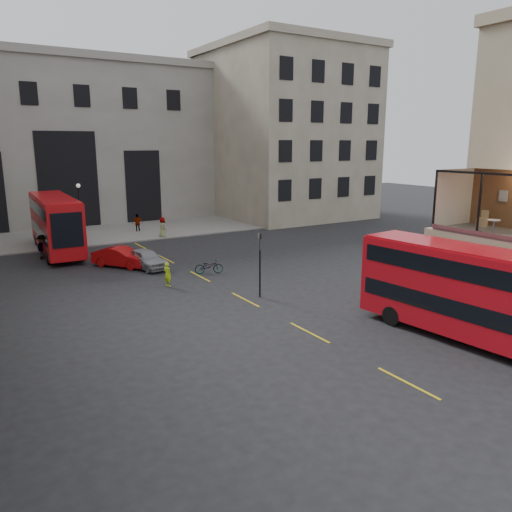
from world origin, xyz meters
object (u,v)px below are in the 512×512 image
cafe_chair_d (482,222)px  pedestrian_d (162,228)px  bus_far (55,221)px  pedestrian_b (42,247)px  cafe_table_far (494,225)px  traffic_light_near (260,257)px  street_lamp_b (81,217)px  bus_near (474,290)px  pedestrian_c (138,223)px  car_b (121,257)px  car_a (146,259)px  bicycle (209,266)px  cyclist (167,274)px

cafe_chair_d → pedestrian_d: bearing=102.2°
bus_far → pedestrian_b: (-1.49, -1.86, -1.64)m
cafe_table_far → traffic_light_near: bearing=124.2°
traffic_light_near → cafe_chair_d: 11.93m
bus_far → cafe_chair_d: 31.65m
street_lamp_b → cafe_chair_d: 33.07m
bus_near → pedestrian_d: size_ratio=5.55×
pedestrian_b → cafe_chair_d: 31.04m
pedestrian_c → cafe_chair_d: size_ratio=2.23×
car_b → cafe_table_far: 24.59m
pedestrian_d → traffic_light_near: bearing=164.4°
bus_near → car_a: (-7.78, 20.78, -1.71)m
bicycle → cafe_chair_d: (8.46, -14.61, 4.35)m
bus_far → bus_near: bearing=-67.8°
bus_near → cafe_chair_d: bearing=32.8°
traffic_light_near → car_a: (-3.28, 10.13, -1.72)m
street_lamp_b → bicycle: street_lamp_b is taller
car_b → pedestrian_b: size_ratio=2.30×
bicycle → cafe_chair_d: cafe_chair_d is taller
bus_far → cafe_chair_d: size_ratio=14.06×
pedestrian_d → bicycle: bearing=161.4°
street_lamp_b → car_b: 10.63m
cyclist → cafe_chair_d: cafe_chair_d is taller
pedestrian_d → cafe_chair_d: size_ratio=2.38×
traffic_light_near → pedestrian_c: (1.10, 24.84, -1.50)m
car_b → cafe_table_far: (11.34, -21.38, 4.35)m
bus_far → cyclist: size_ratio=7.48×
bus_near → bicycle: bearing=105.0°
street_lamp_b → cyclist: (1.27, -17.08, -1.62)m
pedestrian_d → cafe_table_far: bearing=178.8°
bus_far → car_a: 10.11m
street_lamp_b → bus_far: (-2.64, -2.95, 0.19)m
pedestrian_b → cafe_table_far: 31.62m
pedestrian_c → bus_near: bearing=99.0°
traffic_light_near → bus_near: (4.50, -10.65, -0.01)m
car_a → cafe_table_far: 22.77m
traffic_light_near → car_b: (-4.64, 11.51, -1.71)m
bus_near → bicycle: bus_near is taller
street_lamp_b → cyclist: size_ratio=3.42×
bus_far → pedestrian_c: (8.74, 5.78, -1.66)m
traffic_light_near → car_b: bearing=111.9°
street_lamp_b → pedestrian_b: bearing=-130.6°
car_b → pedestrian_c: bearing=29.8°
car_b → cafe_chair_d: cafe_chair_d is taller
pedestrian_c → cafe_chair_d: 34.01m
traffic_light_near → cafe_table_far: cafe_table_far is taller
bus_near → traffic_light_near: bearing=112.9°
bus_far → cafe_chair_d: bearing=-59.5°
street_lamp_b → pedestrian_d: (7.13, -1.28, -1.41)m
bus_near → bus_far: bearing=112.2°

